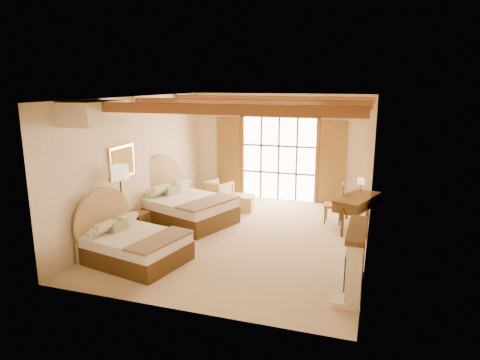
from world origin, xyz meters
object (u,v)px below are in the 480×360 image
at_px(bed_near, 130,243).
at_px(bed_far, 182,205).
at_px(nightstand, 137,224).
at_px(desk, 356,211).
at_px(armchair, 219,191).

relative_size(bed_near, bed_far, 0.80).
xyz_separation_m(nightstand, desk, (4.88, 2.08, 0.16)).
bearing_deg(armchair, desk, -173.65).
xyz_separation_m(bed_near, nightstand, (-0.66, 1.37, -0.10)).
height_order(nightstand, desk, desk).
distance_m(bed_far, nightstand, 1.34).
bearing_deg(bed_near, desk, 51.13).
xyz_separation_m(bed_near, bed_far, (-0.09, 2.57, 0.06)).
bearing_deg(desk, bed_far, -148.67).
bearing_deg(bed_far, desk, 31.23).
distance_m(nightstand, desk, 5.31).
height_order(bed_far, nightstand, bed_far).
relative_size(bed_far, desk, 1.65).
xyz_separation_m(bed_far, armchair, (0.22, 2.11, -0.11)).
distance_m(nightstand, armchair, 3.40).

